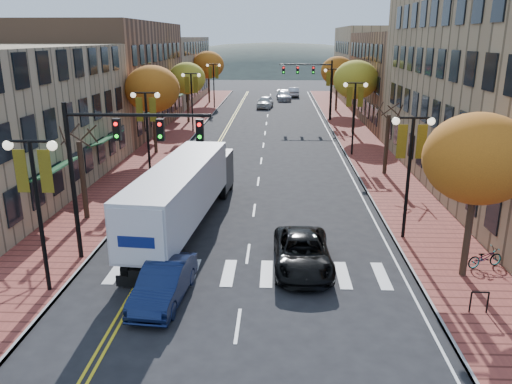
# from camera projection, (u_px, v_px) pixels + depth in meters

# --- Properties ---
(ground) EXTENTS (200.00, 200.00, 0.00)m
(ground) POSITION_uv_depth(u_px,v_px,m) (242.00, 297.00, 19.12)
(ground) COLOR black
(ground) RESTS_ON ground
(sidewalk_left) EXTENTS (4.00, 85.00, 0.15)m
(sidewalk_left) POSITION_uv_depth(u_px,v_px,m) (176.00, 135.00, 50.47)
(sidewalk_left) COLOR brown
(sidewalk_left) RESTS_ON ground
(sidewalk_right) EXTENTS (4.00, 85.00, 0.15)m
(sidewalk_right) POSITION_uv_depth(u_px,v_px,m) (355.00, 136.00, 49.72)
(sidewalk_right) COLOR brown
(sidewalk_right) RESTS_ON ground
(building_left_mid) EXTENTS (12.00, 24.00, 11.00)m
(building_left_mid) POSITION_uv_depth(u_px,v_px,m) (105.00, 77.00, 52.52)
(building_left_mid) COLOR brown
(building_left_mid) RESTS_ON ground
(building_left_far) EXTENTS (12.00, 26.00, 9.50)m
(building_left_far) POSITION_uv_depth(u_px,v_px,m) (159.00, 69.00, 76.59)
(building_left_far) COLOR #9E8966
(building_left_far) RESTS_ON ground
(building_right_mid) EXTENTS (15.00, 24.00, 10.00)m
(building_right_mid) POSITION_uv_depth(u_px,v_px,m) (429.00, 78.00, 56.92)
(building_right_mid) COLOR brown
(building_right_mid) RESTS_ON ground
(building_right_far) EXTENTS (15.00, 20.00, 11.00)m
(building_right_far) POSITION_uv_depth(u_px,v_px,m) (389.00, 64.00, 77.75)
(building_right_far) COLOR #9E8966
(building_right_far) RESTS_ON ground
(tree_left_a) EXTENTS (0.28, 0.28, 4.20)m
(tree_left_a) POSITION_uv_depth(u_px,v_px,m) (83.00, 180.00, 26.45)
(tree_left_a) COLOR #382619
(tree_left_a) RESTS_ON sidewalk_left
(tree_left_b) EXTENTS (4.48, 4.48, 7.21)m
(tree_left_b) POSITION_uv_depth(u_px,v_px,m) (152.00, 89.00, 40.76)
(tree_left_b) COLOR #382619
(tree_left_b) RESTS_ON sidewalk_left
(tree_left_c) EXTENTS (4.16, 4.16, 6.69)m
(tree_left_c) POSITION_uv_depth(u_px,v_px,m) (187.00, 78.00, 56.14)
(tree_left_c) COLOR #382619
(tree_left_c) RESTS_ON sidewalk_left
(tree_left_d) EXTENTS (4.61, 4.61, 7.42)m
(tree_left_d) POSITION_uv_depth(u_px,v_px,m) (208.00, 65.00, 73.14)
(tree_left_d) COLOR #382619
(tree_left_d) RESTS_ON sidewalk_left
(tree_right_a) EXTENTS (4.16, 4.16, 6.69)m
(tree_right_a) POSITION_uv_depth(u_px,v_px,m) (478.00, 159.00, 19.15)
(tree_right_a) COLOR #382619
(tree_right_a) RESTS_ON sidewalk_right
(tree_right_b) EXTENTS (0.28, 0.28, 4.20)m
(tree_right_b) POSITION_uv_depth(u_px,v_px,m) (386.00, 145.00, 35.24)
(tree_right_b) COLOR #382619
(tree_right_b) RESTS_ON sidewalk_right
(tree_right_c) EXTENTS (4.48, 4.48, 7.21)m
(tree_right_c) POSITION_uv_depth(u_px,v_px,m) (356.00, 80.00, 49.55)
(tree_right_c) COLOR #382619
(tree_right_c) RESTS_ON sidewalk_right
(tree_right_d) EXTENTS (4.35, 4.35, 7.00)m
(tree_right_d) POSITION_uv_depth(u_px,v_px,m) (338.00, 71.00, 64.86)
(tree_right_d) COLOR #382619
(tree_right_d) RESTS_ON sidewalk_right
(lamp_left_a) EXTENTS (1.96, 0.36, 6.05)m
(lamp_left_a) POSITION_uv_depth(u_px,v_px,m) (36.00, 187.00, 18.15)
(lamp_left_a) COLOR black
(lamp_left_a) RESTS_ON ground
(lamp_left_b) EXTENTS (1.96, 0.36, 6.05)m
(lamp_left_b) POSITION_uv_depth(u_px,v_px,m) (147.00, 119.00, 33.41)
(lamp_left_b) COLOR black
(lamp_left_b) RESTS_ON ground
(lamp_left_c) EXTENTS (1.96, 0.36, 6.05)m
(lamp_left_c) POSITION_uv_depth(u_px,v_px,m) (192.00, 91.00, 50.58)
(lamp_left_c) COLOR black
(lamp_left_c) RESTS_ON ground
(lamp_left_d) EXTENTS (1.96, 0.36, 6.05)m
(lamp_left_d) POSITION_uv_depth(u_px,v_px,m) (214.00, 77.00, 67.75)
(lamp_left_d) COLOR black
(lamp_left_d) RESTS_ON ground
(lamp_right_a) EXTENTS (1.96, 0.36, 6.05)m
(lamp_right_a) POSITION_uv_depth(u_px,v_px,m) (410.00, 154.00, 23.25)
(lamp_right_a) COLOR black
(lamp_right_a) RESTS_ON ground
(lamp_right_b) EXTENTS (1.96, 0.36, 6.05)m
(lamp_right_b) POSITION_uv_depth(u_px,v_px,m) (355.00, 104.00, 40.42)
(lamp_right_b) COLOR black
(lamp_right_b) RESTS_ON ground
(lamp_right_c) EXTENTS (1.96, 0.36, 6.05)m
(lamp_right_c) POSITION_uv_depth(u_px,v_px,m) (332.00, 84.00, 57.58)
(lamp_right_c) COLOR black
(lamp_right_c) RESTS_ON ground
(traffic_mast_near) EXTENTS (6.10, 0.35, 7.00)m
(traffic_mast_near) POSITION_uv_depth(u_px,v_px,m) (115.00, 153.00, 20.74)
(traffic_mast_near) COLOR black
(traffic_mast_near) RESTS_ON ground
(traffic_mast_far) EXTENTS (6.10, 0.34, 7.00)m
(traffic_mast_far) POSITION_uv_depth(u_px,v_px,m) (315.00, 79.00, 57.48)
(traffic_mast_far) COLOR black
(traffic_mast_far) RESTS_ON ground
(semi_truck) EXTENTS (3.57, 14.62, 3.62)m
(semi_truck) POSITION_uv_depth(u_px,v_px,m) (186.00, 189.00, 25.44)
(semi_truck) COLOR black
(semi_truck) RESTS_ON ground
(navy_sedan) EXTENTS (1.90, 4.52, 1.45)m
(navy_sedan) POSITION_uv_depth(u_px,v_px,m) (164.00, 283.00, 18.67)
(navy_sedan) COLOR #0D1737
(navy_sedan) RESTS_ON ground
(black_suv) EXTENTS (2.50, 5.24, 1.44)m
(black_suv) POSITION_uv_depth(u_px,v_px,m) (302.00, 253.00, 21.29)
(black_suv) COLOR black
(black_suv) RESTS_ON ground
(car_far_white) EXTENTS (2.51, 5.04, 1.65)m
(car_far_white) POSITION_uv_depth(u_px,v_px,m) (265.00, 102.00, 69.83)
(car_far_white) COLOR silver
(car_far_white) RESTS_ON ground
(car_far_silver) EXTENTS (2.44, 5.26, 1.49)m
(car_far_silver) POSITION_uv_depth(u_px,v_px,m) (284.00, 96.00, 77.92)
(car_far_silver) COLOR #AFAFB7
(car_far_silver) RESTS_ON ground
(car_far_oncoming) EXTENTS (1.66, 4.65, 1.53)m
(car_far_oncoming) POSITION_uv_depth(u_px,v_px,m) (294.00, 92.00, 82.83)
(car_far_oncoming) COLOR #B6B5BD
(car_far_oncoming) RESTS_ON ground
(bicycle) EXTENTS (1.75, 1.07, 0.87)m
(bicycle) POSITION_uv_depth(u_px,v_px,m) (485.00, 258.00, 21.15)
(bicycle) COLOR gray
(bicycle) RESTS_ON sidewalk_right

